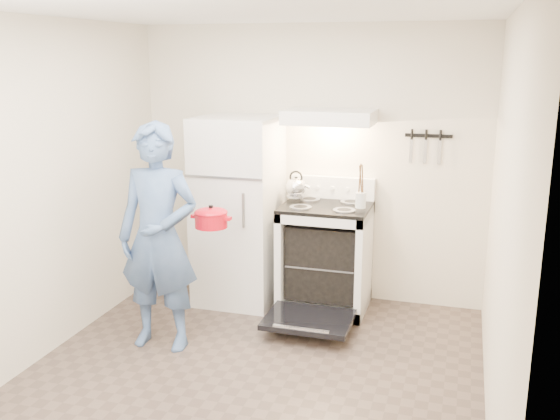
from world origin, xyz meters
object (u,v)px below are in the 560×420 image
object	(u,v)px
tea_kettle	(296,186)
person	(159,238)
stove_body	(325,258)
dutch_oven	(211,220)
refrigerator	(238,210)

from	to	relation	value
tea_kettle	person	bearing A→B (deg)	-122.37
tea_kettle	stove_body	bearing A→B (deg)	-16.68
person	dutch_oven	distance (m)	0.44
stove_body	tea_kettle	bearing A→B (deg)	163.32
tea_kettle	person	world-z (taller)	person
stove_body	dutch_oven	bearing A→B (deg)	-132.47
stove_body	dutch_oven	distance (m)	1.21
refrigerator	dutch_oven	size ratio (longest dim) A/B	5.19
refrigerator	tea_kettle	world-z (taller)	refrigerator
refrigerator	tea_kettle	size ratio (longest dim) A/B	6.26
dutch_oven	person	bearing A→B (deg)	-137.12
stove_body	refrigerator	bearing A→B (deg)	-178.23
person	dutch_oven	size ratio (longest dim) A/B	5.36
tea_kettle	person	xyz separation A→B (m)	(-0.76, -1.19, -0.21)
dutch_oven	tea_kettle	bearing A→B (deg)	63.82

